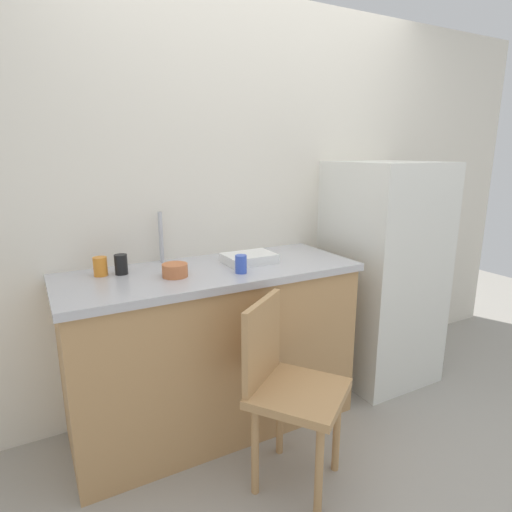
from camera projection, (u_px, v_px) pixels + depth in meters
ground_plane at (341, 466)px, 2.14m from camera, size 8.00×8.00×0.00m
back_wall at (248, 205)px, 2.70m from camera, size 4.80×0.10×2.42m
cabinet_base at (213, 351)px, 2.40m from camera, size 1.55×0.60×0.89m
countertop at (211, 272)px, 2.29m from camera, size 1.59×0.64×0.04m
faucet at (161, 237)px, 2.37m from camera, size 0.02×0.02×0.29m
refrigerator at (382, 273)px, 2.89m from camera, size 0.63×0.64×1.48m
chair at (286, 384)px, 1.96m from camera, size 0.56×0.56×0.89m
dish_tray at (249, 258)px, 2.40m from camera, size 0.28×0.20×0.05m
terracotta_bowl at (175, 270)px, 2.13m from camera, size 0.13×0.13×0.07m
cup_blue at (241, 264)px, 2.19m from camera, size 0.06×0.06×0.09m
cup_black at (121, 264)px, 2.16m from camera, size 0.06×0.06×0.10m
cup_orange at (100, 266)px, 2.14m from camera, size 0.07×0.07×0.10m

